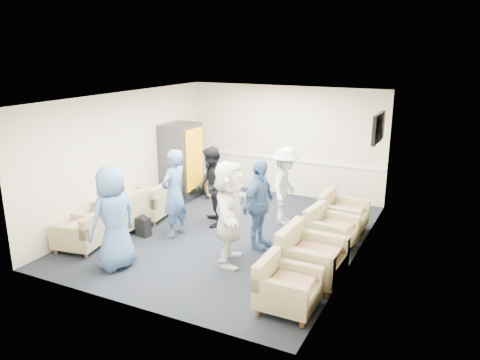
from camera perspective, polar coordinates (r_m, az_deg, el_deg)
The scene contains 25 objects.
floor at distance 9.41m, azimuth -1.40°, elevation -6.58°, with size 6.00×6.00×0.00m, color black.
ceiling at distance 8.73m, azimuth -1.53°, elevation 10.01°, with size 6.00×6.00×0.00m, color white.
back_wall at distance 11.64m, azimuth 5.46°, elevation 4.75°, with size 5.00×0.02×2.70m, color beige.
front_wall at distance 6.60m, azimuth -13.75°, elevation -4.57°, with size 5.00×0.02×2.70m, color beige.
left_wall at distance 10.35m, azimuth -13.82°, elevation 2.92°, with size 0.02×6.00×2.70m, color beige.
right_wall at distance 8.15m, azimuth 14.28°, elevation -0.62°, with size 0.02×6.00×2.70m, color beige.
chair_rail at distance 11.72m, azimuth 5.37°, elevation 2.58°, with size 4.98×0.04×0.06m, color white.
tv at distance 9.74m, azimuth 16.53°, elevation 6.11°, with size 0.10×1.00×0.58m.
armchair_left_near at distance 9.07m, azimuth -18.63°, elevation -6.26°, with size 0.89×0.89×0.62m.
armchair_left_mid at distance 9.78m, azimuth -13.96°, elevation -3.93°, with size 0.97×0.97×0.72m.
armchair_left_far at distance 10.25m, azimuth -10.93°, elevation -2.95°, with size 0.93×0.93×0.67m.
armchair_right_near at distance 6.81m, azimuth 5.46°, elevation -13.01°, with size 0.80×0.80×0.64m.
armchair_right_midnear at distance 7.58m, azimuth 8.34°, elevation -9.49°, with size 0.96×0.96×0.75m.
armchair_right_midfar at distance 8.83m, azimuth 10.70°, elevation -6.15°, with size 0.91×0.91×0.65m.
armchair_right_far at distance 9.64m, azimuth 12.15°, elevation -4.21°, with size 0.88×0.88×0.68m.
armchair_corner at distance 11.66m, azimuth -2.40°, elevation -0.48°, with size 1.06×1.06×0.60m.
vending_machine at distance 11.42m, azimuth -7.10°, elevation 2.28°, with size 0.75×0.87×1.84m.
backpack at distance 9.41m, azimuth -11.72°, elevation -5.37°, with size 0.28×0.22×0.45m.
pillow at distance 9.01m, azimuth -18.78°, elevation -5.33°, with size 0.42×0.32×0.12m, color beige.
person_front_left at distance 8.01m, azimuth -15.19°, elevation -4.50°, with size 0.86×0.56×1.77m, color #3F6198.
person_mid_left at distance 9.13m, azimuth -8.03°, elevation -1.64°, with size 0.63×0.42×1.74m, color #3F6198.
person_back_left at distance 9.62m, azimuth -3.55°, elevation -0.83°, with size 0.81×0.63×1.66m, color black.
person_back_right at distance 9.75m, azimuth 5.54°, elevation -0.72°, with size 1.06×0.61×1.64m, color white.
person_mid_right at distance 8.52m, azimuth 2.31°, elevation -3.00°, with size 0.98×0.41×1.68m, color #3F6198.
person_front_right at distance 7.89m, azimuth -1.27°, elevation -4.05°, with size 1.68×0.54×1.82m, color white.
Camera 1 is at (4.06, -7.67, 3.63)m, focal length 35.00 mm.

